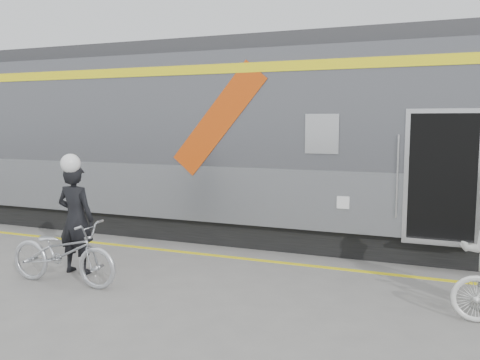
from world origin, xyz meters
The scene contains 6 objects.
ground centered at (0.00, 0.00, 0.00)m, with size 90.00×90.00×0.00m, color slate.
train centered at (0.22, 4.19, 2.05)m, with size 24.00×3.17×4.10m.
safety_strip centered at (0.00, 2.15, 0.00)m, with size 24.00×0.12×0.01m, color yellow.
man centered at (-3.07, 0.35, 0.89)m, with size 0.65×0.43×1.79m, color black.
bicycle_left centered at (-2.87, -0.20, 0.49)m, with size 0.65×1.87×0.98m, color #B9BCC2.
helmet_man centered at (-3.07, 0.35, 1.94)m, with size 0.31×0.31×0.31m, color white.
Camera 1 is at (2.42, -6.17, 2.48)m, focal length 38.00 mm.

